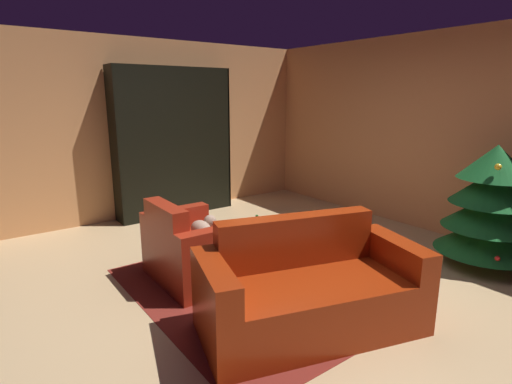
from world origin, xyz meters
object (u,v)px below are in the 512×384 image
Objects in this scene: couch_red at (309,292)px; book_stack_on_table at (252,240)px; decorated_tree at (490,206)px; armchair_red at (192,251)px; coffee_table at (249,252)px; bottle_on_table at (257,232)px; bookshelf_unit at (181,143)px.

couch_red is 0.90m from book_stack_on_table.
couch_red is 2.45m from decorated_tree.
armchair_red is 0.61m from coffee_table.
decorated_tree reaches higher than couch_red.
bottle_on_table is at bearing -117.41° from decorated_tree.
coffee_table is at bearing -58.77° from book_stack_on_table.
bookshelf_unit is 9.68× the size of book_stack_on_table.
bottle_on_table is (2.68, -0.53, -0.59)m from bookshelf_unit.
bookshelf_unit is at bearing 155.46° from armchair_red.
couch_red is 0.96m from bottle_on_table.
bookshelf_unit is 3.75m from couch_red.
bottle_on_table is 0.21× the size of decorated_tree.
bookshelf_unit is 2.79m from bottle_on_table.
book_stack_on_table is 0.17× the size of decorated_tree.
decorated_tree reaches higher than armchair_red.
coffee_table is 0.13m from book_stack_on_table.
bottle_on_table is at bearing 49.74° from armchair_red.
armchair_red is 0.76× the size of decorated_tree.
couch_red is at bearing -1.40° from coffee_table.
coffee_table is at bearing -114.48° from decorated_tree.
book_stack_on_table is 2.60m from decorated_tree.
couch_red is 1.43× the size of decorated_tree.
decorated_tree is (1.16, 2.24, 0.15)m from bottle_on_table.
couch_red is at bearing -10.99° from bookshelf_unit.
armchair_red is 1.38m from couch_red.
coffee_table is (-0.84, 0.02, 0.06)m from couch_red.
bottle_on_table reaches higher than coffee_table.
bottle_on_table is at bearing 169.61° from couch_red.
bottle_on_table reaches higher than book_stack_on_table.
decorated_tree reaches higher than book_stack_on_table.
decorated_tree is at bearing 64.30° from book_stack_on_table.
bookshelf_unit is at bearing 168.80° from bottle_on_table.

